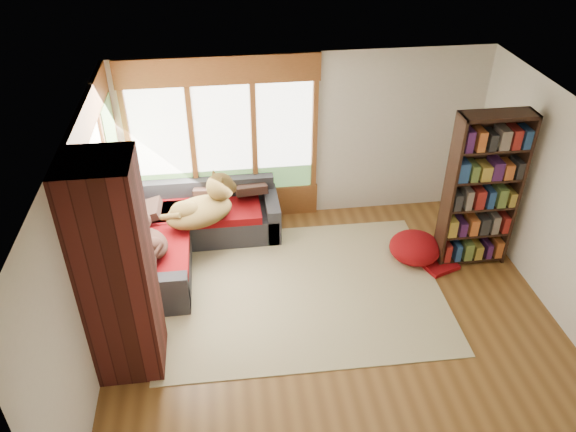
{
  "coord_description": "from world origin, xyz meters",
  "views": [
    {
      "loc": [
        -1.24,
        -5.01,
        4.97
      ],
      "look_at": [
        -0.45,
        0.97,
        0.95
      ],
      "focal_mm": 35.0,
      "sensor_mm": 36.0,
      "label": 1
    }
  ],
  "objects_px": {
    "brick_chimney": "(116,272)",
    "area_rug": "(300,289)",
    "dog_tan": "(204,202)",
    "pouf": "(415,247)",
    "bookshelf": "(482,192)",
    "dog_brindle": "(147,235)",
    "sectional_sofa": "(177,233)"
  },
  "relations": [
    {
      "from": "brick_chimney",
      "to": "area_rug",
      "type": "relative_size",
      "value": 0.7
    },
    {
      "from": "brick_chimney",
      "to": "dog_tan",
      "type": "distance_m",
      "value": 2.25
    },
    {
      "from": "pouf",
      "to": "dog_tan",
      "type": "height_order",
      "value": "dog_tan"
    },
    {
      "from": "bookshelf",
      "to": "dog_tan",
      "type": "relative_size",
      "value": 1.93
    },
    {
      "from": "brick_chimney",
      "to": "pouf",
      "type": "distance_m",
      "value": 4.18
    },
    {
      "from": "area_rug",
      "to": "dog_brindle",
      "type": "distance_m",
      "value": 2.14
    },
    {
      "from": "bookshelf",
      "to": "dog_tan",
      "type": "distance_m",
      "value": 3.75
    },
    {
      "from": "sectional_sofa",
      "to": "pouf",
      "type": "distance_m",
      "value": 3.39
    },
    {
      "from": "brick_chimney",
      "to": "dog_tan",
      "type": "height_order",
      "value": "brick_chimney"
    },
    {
      "from": "sectional_sofa",
      "to": "pouf",
      "type": "height_order",
      "value": "sectional_sofa"
    },
    {
      "from": "brick_chimney",
      "to": "pouf",
      "type": "relative_size",
      "value": 3.6
    },
    {
      "from": "sectional_sofa",
      "to": "brick_chimney",
      "type": "bearing_deg",
      "value": -98.31
    },
    {
      "from": "brick_chimney",
      "to": "area_rug",
      "type": "height_order",
      "value": "brick_chimney"
    },
    {
      "from": "area_rug",
      "to": "dog_brindle",
      "type": "xyz_separation_m",
      "value": [
        -1.95,
        0.48,
        0.73
      ]
    },
    {
      "from": "bookshelf",
      "to": "dog_brindle",
      "type": "relative_size",
      "value": 2.72
    },
    {
      "from": "dog_tan",
      "to": "bookshelf",
      "type": "bearing_deg",
      "value": -39.15
    },
    {
      "from": "area_rug",
      "to": "brick_chimney",
      "type": "bearing_deg",
      "value": -155.04
    },
    {
      "from": "sectional_sofa",
      "to": "pouf",
      "type": "relative_size",
      "value": 3.04
    },
    {
      "from": "dog_brindle",
      "to": "pouf",
      "type": "bearing_deg",
      "value": -114.54
    },
    {
      "from": "sectional_sofa",
      "to": "dog_tan",
      "type": "xyz_separation_m",
      "value": [
        0.42,
        -0.03,
        0.52
      ]
    },
    {
      "from": "brick_chimney",
      "to": "dog_tan",
      "type": "xyz_separation_m",
      "value": [
        0.87,
        2.02,
        -0.48
      ]
    },
    {
      "from": "dog_tan",
      "to": "sectional_sofa",
      "type": "bearing_deg",
      "value": 148.33
    },
    {
      "from": "sectional_sofa",
      "to": "pouf",
      "type": "xyz_separation_m",
      "value": [
        3.33,
        -0.64,
        -0.09
      ]
    },
    {
      "from": "area_rug",
      "to": "sectional_sofa",
      "type": "bearing_deg",
      "value": 146.16
    },
    {
      "from": "brick_chimney",
      "to": "area_rug",
      "type": "distance_m",
      "value": 2.62
    },
    {
      "from": "sectional_sofa",
      "to": "dog_brindle",
      "type": "distance_m",
      "value": 0.81
    },
    {
      "from": "bookshelf",
      "to": "pouf",
      "type": "relative_size",
      "value": 3.1
    },
    {
      "from": "area_rug",
      "to": "dog_tan",
      "type": "height_order",
      "value": "dog_tan"
    },
    {
      "from": "bookshelf",
      "to": "pouf",
      "type": "bearing_deg",
      "value": 171.6
    },
    {
      "from": "pouf",
      "to": "bookshelf",
      "type": "bearing_deg",
      "value": -8.4
    },
    {
      "from": "brick_chimney",
      "to": "bookshelf",
      "type": "xyz_separation_m",
      "value": [
        4.54,
        1.3,
        -0.18
      ]
    },
    {
      "from": "sectional_sofa",
      "to": "bookshelf",
      "type": "relative_size",
      "value": 0.98
    }
  ]
}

